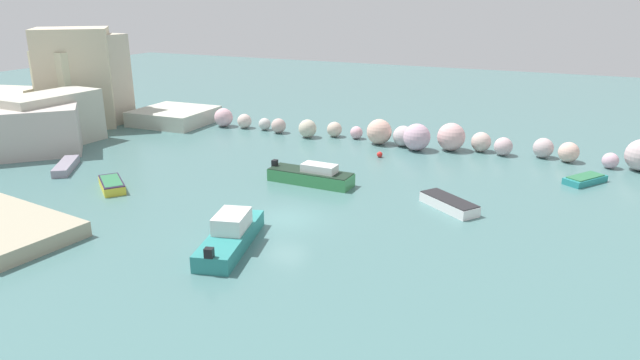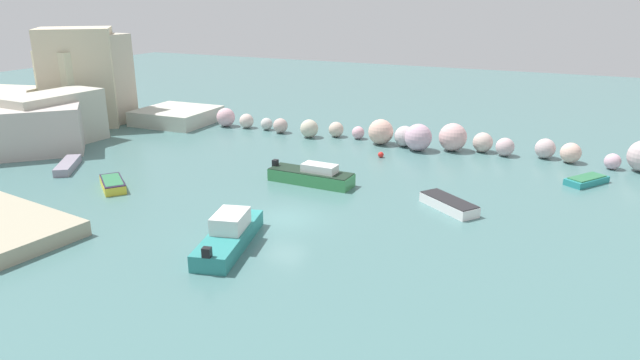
% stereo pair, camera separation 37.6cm
% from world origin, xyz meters
% --- Properties ---
extents(cove_water, '(160.00, 160.00, 0.00)m').
position_xyz_m(cove_water, '(0.00, 0.00, 0.00)').
color(cove_water, slate).
rests_on(cove_water, ground).
extents(cliff_headland_left, '(23.79, 23.89, 10.04)m').
position_xyz_m(cliff_headland_left, '(-32.53, 12.11, 3.19)').
color(cliff_headland_left, beige).
rests_on(cliff_headland_left, ground).
extents(rock_breakwater, '(42.26, 4.28, 2.51)m').
position_xyz_m(rock_breakwater, '(4.34, 20.19, 1.02)').
color(rock_breakwater, beige).
rests_on(rock_breakwater, ground).
extents(channel_buoy, '(0.49, 0.49, 0.49)m').
position_xyz_m(channel_buoy, '(0.77, 15.59, 0.25)').
color(channel_buoy, red).
rests_on(channel_buoy, cove_water).
extents(moored_boat_0, '(4.25, 3.63, 0.70)m').
position_xyz_m(moored_boat_0, '(8.80, 5.97, 0.35)').
color(moored_boat_0, white).
rests_on(moored_boat_0, cove_water).
extents(moored_boat_1, '(3.10, 3.64, 0.55)m').
position_xyz_m(moored_boat_1, '(16.77, 15.45, 0.26)').
color(moored_boat_1, teal).
rests_on(moored_boat_1, cove_water).
extents(moored_boat_2, '(6.40, 2.00, 1.55)m').
position_xyz_m(moored_boat_2, '(-1.49, 6.86, 0.60)').
color(moored_boat_2, '#3A8C4F').
rests_on(moored_boat_2, cove_water).
extents(moored_boat_4, '(3.63, 7.02, 1.85)m').
position_xyz_m(moored_boat_4, '(-0.83, -4.78, 0.67)').
color(moored_boat_4, teal).
rests_on(moored_boat_4, cove_water).
extents(moored_boat_5, '(3.67, 3.31, 0.67)m').
position_xyz_m(moored_boat_5, '(-13.90, -0.27, 0.35)').
color(moored_boat_5, yellow).
rests_on(moored_boat_5, cove_water).
extents(moored_boat_6, '(3.50, 4.30, 0.60)m').
position_xyz_m(moored_boat_6, '(-20.62, 1.71, 0.30)').
color(moored_boat_6, gray).
rests_on(moored_boat_6, cove_water).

